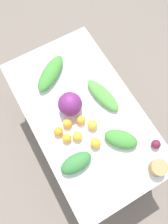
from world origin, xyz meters
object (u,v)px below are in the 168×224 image
(paper_bag, at_px, (158,168))
(orange_6, at_px, (58,131))
(orange_2, at_px, (67,123))
(beet_root, at_px, (156,144))
(orange_1, at_px, (67,138))
(orange_5, at_px, (81,120))
(orange_3, at_px, (96,143))
(orange_0, at_px, (77,136))
(greens_bunch_kale, at_px, (103,95))
(greens_bunch_chard, at_px, (76,163))
(greens_bunch_scallion, at_px, (51,73))
(greens_bunch_beet_tops, at_px, (121,139))
(cabbage_purple, at_px, (70,104))
(orange_4, at_px, (93,125))

(paper_bag, xyz_separation_m, orange_6, (0.59, 0.49, -0.01))
(orange_2, bearing_deg, beet_root, -133.30)
(paper_bag, bearing_deg, orange_1, 41.94)
(beet_root, height_order, orange_6, orange_6)
(orange_5, relative_size, orange_6, 1.01)
(paper_bag, height_order, orange_3, paper_bag)
(orange_0, height_order, orange_6, orange_0)
(paper_bag, distance_m, orange_3, 0.47)
(greens_bunch_kale, xyz_separation_m, orange_1, (-0.17, 0.42, 0.00))
(greens_bunch_chard, bearing_deg, orange_6, 0.72)
(greens_bunch_scallion, relative_size, orange_2, 5.05)
(greens_bunch_beet_tops, height_order, beet_root, greens_bunch_beet_tops)
(cabbage_purple, bearing_deg, orange_3, -176.11)
(orange_3, bearing_deg, paper_bag, -141.77)
(greens_bunch_beet_tops, distance_m, orange_2, 0.42)
(orange_6, bearing_deg, greens_bunch_chard, -179.28)
(greens_bunch_beet_tops, distance_m, orange_4, 0.24)
(beet_root, bearing_deg, greens_bunch_kale, 14.35)
(paper_bag, height_order, greens_bunch_beet_tops, paper_bag)
(paper_bag, xyz_separation_m, orange_3, (0.37, 0.29, -0.01))
(paper_bag, xyz_separation_m, orange_0, (0.48, 0.38, -0.01))
(paper_bag, xyz_separation_m, greens_bunch_chard, (0.32, 0.49, 0.00))
(cabbage_purple, relative_size, greens_bunch_chard, 0.78)
(greens_bunch_beet_tops, xyz_separation_m, orange_5, (0.28, 0.18, -0.01))
(orange_1, bearing_deg, cabbage_purple, -34.79)
(beet_root, xyz_separation_m, orange_1, (0.37, 0.55, -0.00))
(greens_bunch_beet_tops, height_order, orange_2, greens_bunch_beet_tops)
(paper_bag, relative_size, orange_5, 1.64)
(greens_bunch_beet_tops, bearing_deg, greens_bunch_scallion, 15.11)
(greens_bunch_beet_tops, height_order, orange_1, greens_bunch_beet_tops)
(greens_bunch_scallion, distance_m, orange_0, 0.58)
(greens_bunch_kale, bearing_deg, cabbage_purple, 81.45)
(orange_6, bearing_deg, orange_2, -76.58)
(orange_2, xyz_separation_m, orange_3, (-0.24, -0.11, 0.00))
(greens_bunch_beet_tops, distance_m, orange_3, 0.19)
(greens_bunch_beet_tops, height_order, orange_4, greens_bunch_beet_tops)
(beet_root, distance_m, orange_5, 0.59)
(greens_bunch_beet_tops, height_order, orange_6, greens_bunch_beet_tops)
(beet_root, distance_m, orange_6, 0.73)
(greens_bunch_scallion, xyz_separation_m, orange_4, (-0.56, -0.08, -0.00))
(orange_6, bearing_deg, orange_4, -108.71)
(orange_3, bearing_deg, orange_4, -21.65)
(greens_bunch_beet_tops, bearing_deg, orange_1, 58.96)
(orange_3, bearing_deg, orange_5, 1.61)
(orange_0, height_order, orange_4, orange_4)
(orange_6, bearing_deg, orange_1, -157.86)
(orange_0, bearing_deg, orange_6, 45.87)
(greens_bunch_scallion, bearing_deg, beet_root, -155.87)
(orange_4, relative_size, orange_5, 1.10)
(orange_4, relative_size, orange_6, 1.10)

